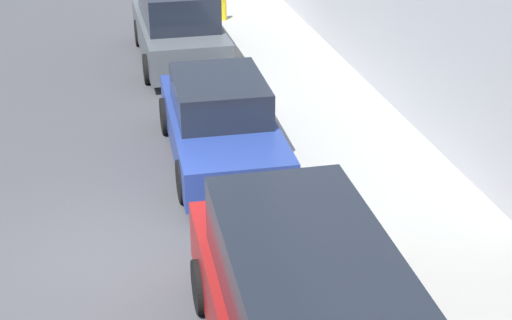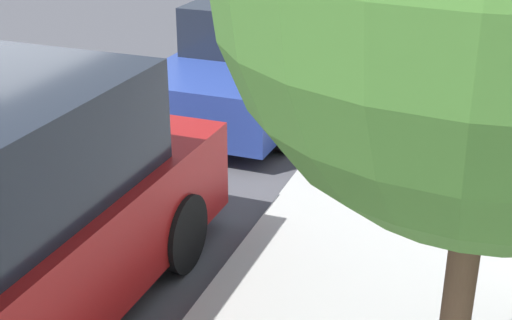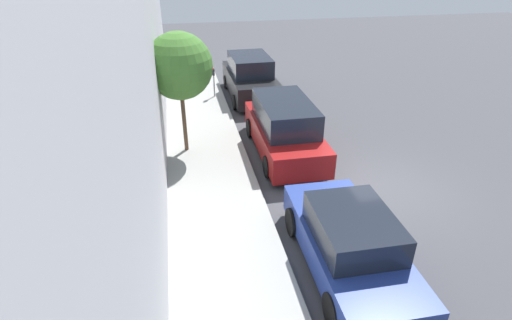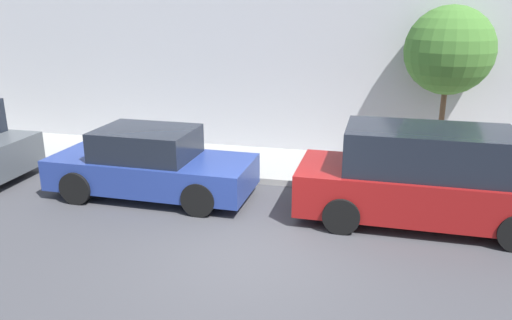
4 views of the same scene
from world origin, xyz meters
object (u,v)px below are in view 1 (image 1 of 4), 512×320
Objects in this scene: parked_sedan_third at (220,122)px; parked_minivan_fourth at (178,25)px; parked_minivan_second at (304,315)px; fire_hydrant at (223,8)px.

parked_minivan_fourth reaches higher than parked_sedan_third.
parked_minivan_second is 5.82m from parked_sedan_third.
fire_hydrant is (1.61, 8.83, -0.23)m from parked_sedan_third.
parked_minivan_fourth is at bearing 89.93° from parked_minivan_second.
parked_sedan_third is 6.57× the size of fire_hydrant.
parked_minivan_fourth is at bearing -119.13° from fire_hydrant.
parked_sedan_third is 0.92× the size of parked_minivan_fourth.
fire_hydrant is (1.69, 14.65, -0.43)m from parked_minivan_second.
fire_hydrant is at bearing 83.42° from parked_minivan_second.
parked_sedan_third is 5.83m from parked_minivan_fourth.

